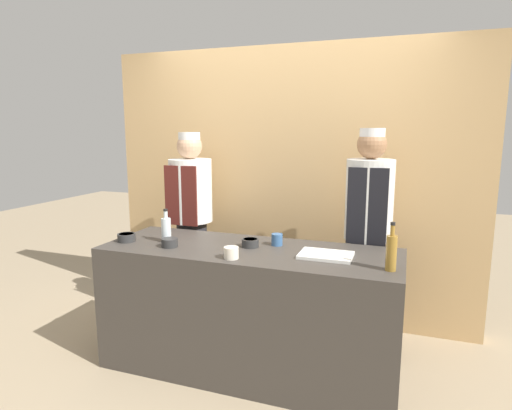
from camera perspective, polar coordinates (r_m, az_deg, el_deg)
ground_plane at (r=3.31m, az=-0.90°, el=-20.79°), size 14.00×14.00×0.00m
cabinet_wall at (r=3.84m, az=4.37°, el=2.61°), size 3.30×0.18×2.40m
counter at (r=3.10m, az=-0.93°, el=-13.73°), size 2.05×0.73×0.89m
sauce_bowl_white at (r=3.27m, az=-16.88°, el=-4.11°), size 0.13×0.13×0.06m
sauce_bowl_yellow at (r=3.05m, az=-11.44°, el=-4.88°), size 0.11×0.11×0.06m
sauce_bowl_green at (r=2.99m, az=-0.77°, el=-5.01°), size 0.12×0.12×0.06m
cutting_board at (r=2.80m, az=9.30°, el=-6.61°), size 0.34×0.24×0.02m
bottle_vinegar at (r=2.60m, az=17.60°, el=-5.97°), size 0.06×0.06×0.29m
bottle_clear at (r=3.17m, az=-11.89°, el=-3.16°), size 0.07×0.07×0.24m
cup_blue at (r=3.03m, az=2.81°, el=-4.63°), size 0.08×0.08×0.08m
cup_cream at (r=2.72m, az=-3.32°, el=-6.38°), size 0.09×0.09×0.08m
chef_left at (r=3.74m, az=-8.61°, el=-2.24°), size 0.36×0.36×1.67m
chef_right at (r=3.32m, az=14.67°, el=-3.63°), size 0.35×0.35×1.71m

